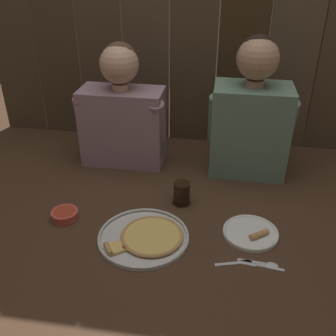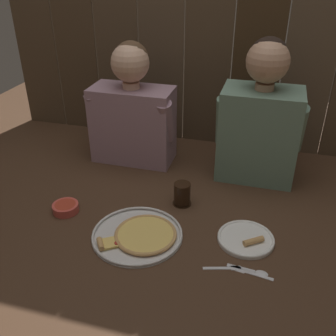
{
  "view_description": "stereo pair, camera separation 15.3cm",
  "coord_description": "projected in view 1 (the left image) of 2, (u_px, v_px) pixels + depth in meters",
  "views": [
    {
      "loc": [
        0.18,
        -1.21,
        0.94
      ],
      "look_at": [
        -0.02,
        0.1,
        0.18
      ],
      "focal_mm": 41.13,
      "sensor_mm": 36.0,
      "label": 1
    },
    {
      "loc": [
        0.33,
        -1.18,
        0.94
      ],
      "look_at": [
        -0.02,
        0.1,
        0.18
      ],
      "focal_mm": 41.13,
      "sensor_mm": 36.0,
      "label": 2
    }
  ],
  "objects": [
    {
      "name": "drinking_glass",
      "position": [
        182.0,
        193.0,
        1.62
      ],
      "size": [
        0.08,
        0.08,
        0.1
      ],
      "color": "black",
      "rests_on": "ground"
    },
    {
      "name": "diner_left",
      "position": [
        122.0,
        112.0,
        1.83
      ],
      "size": [
        0.43,
        0.2,
        0.59
      ],
      "color": "gray",
      "rests_on": "ground"
    },
    {
      "name": "diner_right",
      "position": [
        251.0,
        114.0,
        1.74
      ],
      "size": [
        0.38,
        0.23,
        0.64
      ],
      "color": "slate",
      "rests_on": "ground"
    },
    {
      "name": "pizza_tray",
      "position": [
        146.0,
        236.0,
        1.43
      ],
      "size": [
        0.34,
        0.34,
        0.03
      ],
      "color": "silver",
      "rests_on": "ground"
    },
    {
      "name": "dipping_bowl",
      "position": [
        65.0,
        214.0,
        1.53
      ],
      "size": [
        0.11,
        0.11,
        0.03
      ],
      "color": "#CC4C42",
      "rests_on": "ground"
    },
    {
      "name": "dinner_plate",
      "position": [
        251.0,
        233.0,
        1.45
      ],
      "size": [
        0.21,
        0.21,
        0.03
      ],
      "color": "white",
      "rests_on": "ground"
    },
    {
      "name": "ground_plane",
      "position": [
        170.0,
        220.0,
        1.54
      ],
      "size": [
        3.2,
        3.2,
        0.0
      ],
      "primitive_type": "plane",
      "color": "#422B1C"
    },
    {
      "name": "wooden_backdrop_wall",
      "position": [
        194.0,
        26.0,
        1.89
      ],
      "size": [
        2.19,
        0.03,
        1.21
      ],
      "color": "#4A3927",
      "rests_on": "ground"
    },
    {
      "name": "table_knife",
      "position": [
        261.0,
        265.0,
        1.31
      ],
      "size": [
        0.16,
        0.04,
        0.01
      ],
      "color": "silver",
      "rests_on": "ground"
    },
    {
      "name": "table_spoon",
      "position": [
        265.0,
        263.0,
        1.32
      ],
      "size": [
        0.14,
        0.03,
        0.01
      ],
      "color": "silver",
      "rests_on": "ground"
    },
    {
      "name": "table_fork",
      "position": [
        235.0,
        263.0,
        1.32
      ],
      "size": [
        0.13,
        0.05,
        0.01
      ],
      "color": "silver",
      "rests_on": "ground"
    }
  ]
}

